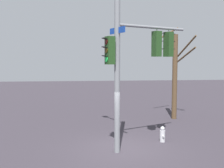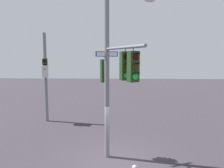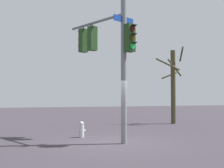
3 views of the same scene
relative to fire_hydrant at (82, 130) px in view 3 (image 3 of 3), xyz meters
The scene contains 4 objects.
ground_plane 2.21m from the fire_hydrant, 113.35° to the left, with size 80.00×80.00×0.00m, color #332E35.
main_signal_pole_assembly 4.57m from the fire_hydrant, 115.20° to the left, with size 2.88×4.46×8.08m.
fire_hydrant is the anchor object (origin of this frame).
bare_tree_behind_pole 9.02m from the fire_hydrant, 148.64° to the right, with size 2.06×1.86×5.26m.
Camera 3 is at (3.79, 11.18, 1.88)m, focal length 46.81 mm.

